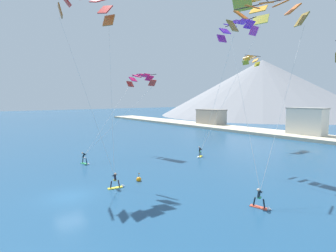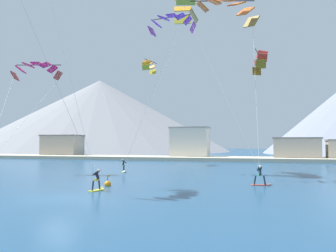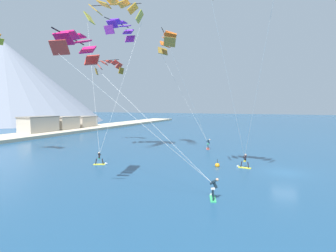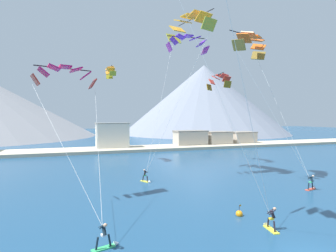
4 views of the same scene
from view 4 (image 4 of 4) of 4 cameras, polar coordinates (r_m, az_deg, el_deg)
kitesurfer_near_lead at (r=21.28m, az=21.31°, el=-18.90°), size 0.69×1.78×1.71m
kitesurfer_near_trail at (r=17.79m, az=-13.18°, el=-22.91°), size 1.78×0.88×1.76m
kitesurfer_mid_center at (r=33.90m, az=28.83°, el=-11.12°), size 1.79×0.81×1.77m
kitesurfer_far_left at (r=33.34m, az=-4.74°, el=-11.29°), size 1.16×1.73×1.67m
parafoil_kite_near_trail at (r=27.11m, az=-21.43°, el=10.43°), size 5.95×11.98×11.58m
parafoil_kite_mid_center at (r=36.00m, az=17.76°, el=16.83°), size 7.17×8.43×17.20m
parafoil_kite_far_left at (r=39.26m, az=4.76°, el=21.26°), size 9.12×8.62×20.97m
parafoil_kite_distant_high_outer at (r=36.46m, az=4.31°, el=17.82°), size 5.83×1.67×2.31m
parafoil_kite_distant_low_drift at (r=47.88m, az=11.05°, el=9.77°), size 2.33×5.64×2.67m
parafoil_kite_distant_mid_solo at (r=48.43m, az=-12.46°, el=11.62°), size 1.53×4.52×1.92m
race_marker_buoy at (r=23.19m, az=15.24°, el=-17.97°), size 0.56×0.56×1.02m
shoreline_strip at (r=65.96m, az=-8.16°, el=-4.95°), size 180.00×10.00×0.70m
shore_building_harbour_front at (r=82.08m, az=15.72°, el=-2.55°), size 7.33×5.99×3.93m
shore_building_quay_east at (r=76.50m, az=10.85°, el=-2.72°), size 7.08×5.06×4.20m
shore_building_quay_west at (r=66.60m, az=-12.03°, el=-2.23°), size 8.17×4.29×6.85m
shore_building_old_town at (r=72.40m, az=4.88°, el=-2.79°), size 9.00×4.82×4.60m
mountain_peak_west_ridge at (r=140.14m, az=7.82°, el=5.77°), size 85.37×85.37×35.96m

